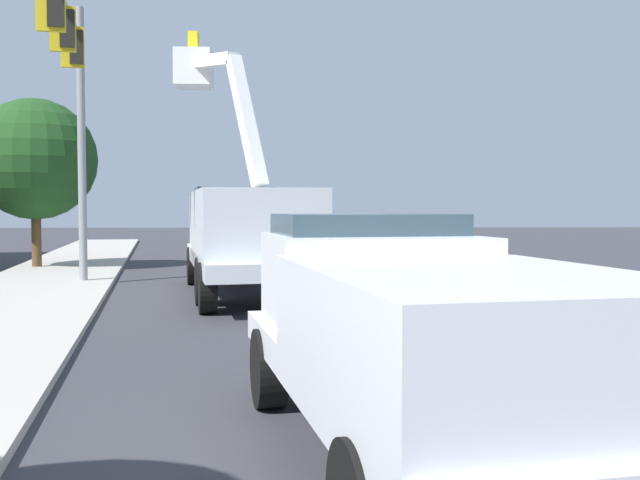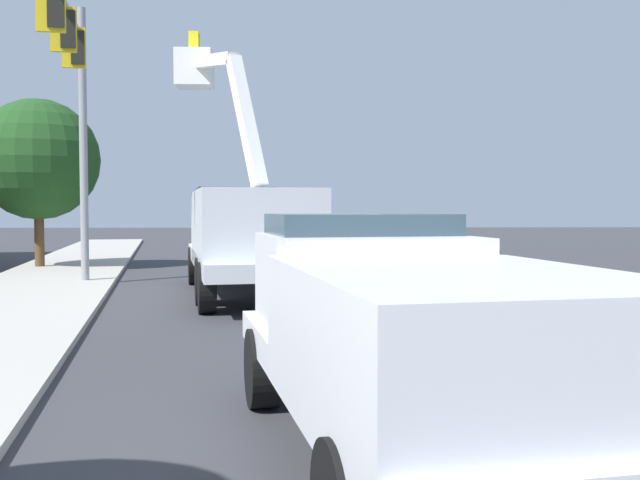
{
  "view_description": "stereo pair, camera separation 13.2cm",
  "coord_description": "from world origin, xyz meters",
  "px_view_note": "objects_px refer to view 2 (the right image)",
  "views": [
    {
      "loc": [
        -17.95,
        1.05,
        2.12
      ],
      "look_at": [
        -1.83,
        0.33,
        1.4
      ],
      "focal_mm": 40.18,
      "sensor_mm": 36.0,
      "label": 1
    },
    {
      "loc": [
        -17.95,
        0.92,
        2.12
      ],
      "look_at": [
        -1.83,
        0.33,
        1.4
      ],
      "focal_mm": 40.18,
      "sensor_mm": 36.0,
      "label": 2
    }
  ],
  "objects_px": {
    "utility_bucket_truck": "(245,229)",
    "traffic_cone_mid_rear": "(288,265)",
    "traffic_cone_mid_front": "(374,308)",
    "service_pickup_truck": "(406,329)",
    "traffic_signal_mast": "(74,80)",
    "passing_minivan": "(350,241)"
  },
  "relations": [
    {
      "from": "utility_bucket_truck",
      "to": "traffic_cone_mid_rear",
      "type": "distance_m",
      "value": 4.86
    },
    {
      "from": "traffic_cone_mid_front",
      "to": "service_pickup_truck",
      "type": "bearing_deg",
      "value": 175.79
    },
    {
      "from": "traffic_cone_mid_rear",
      "to": "traffic_signal_mast",
      "type": "bearing_deg",
      "value": 127.86
    },
    {
      "from": "passing_minivan",
      "to": "traffic_cone_mid_rear",
      "type": "height_order",
      "value": "passing_minivan"
    },
    {
      "from": "traffic_cone_mid_front",
      "to": "traffic_signal_mast",
      "type": "height_order",
      "value": "traffic_signal_mast"
    },
    {
      "from": "utility_bucket_truck",
      "to": "traffic_cone_mid_front",
      "type": "height_order",
      "value": "utility_bucket_truck"
    },
    {
      "from": "passing_minivan",
      "to": "traffic_cone_mid_front",
      "type": "height_order",
      "value": "passing_minivan"
    },
    {
      "from": "utility_bucket_truck",
      "to": "traffic_cone_mid_rear",
      "type": "bearing_deg",
      "value": -12.56
    },
    {
      "from": "passing_minivan",
      "to": "traffic_signal_mast",
      "type": "xyz_separation_m",
      "value": [
        -7.22,
        7.39,
        4.3
      ]
    },
    {
      "from": "utility_bucket_truck",
      "to": "traffic_signal_mast",
      "type": "height_order",
      "value": "traffic_signal_mast"
    },
    {
      "from": "service_pickup_truck",
      "to": "passing_minivan",
      "type": "height_order",
      "value": "service_pickup_truck"
    },
    {
      "from": "traffic_cone_mid_rear",
      "to": "passing_minivan",
      "type": "bearing_deg",
      "value": -34.32
    },
    {
      "from": "passing_minivan",
      "to": "service_pickup_truck",
      "type": "bearing_deg",
      "value": 176.9
    },
    {
      "from": "service_pickup_truck",
      "to": "traffic_cone_mid_front",
      "type": "relative_size",
      "value": 8.0
    },
    {
      "from": "traffic_cone_mid_front",
      "to": "traffic_cone_mid_rear",
      "type": "distance_m",
      "value": 9.76
    },
    {
      "from": "utility_bucket_truck",
      "to": "traffic_cone_mid_rear",
      "type": "height_order",
      "value": "utility_bucket_truck"
    },
    {
      "from": "utility_bucket_truck",
      "to": "service_pickup_truck",
      "type": "xyz_separation_m",
      "value": [
        -11.62,
        -2.12,
        -0.48
      ]
    },
    {
      "from": "utility_bucket_truck",
      "to": "traffic_signal_mast",
      "type": "xyz_separation_m",
      "value": [
        0.51,
        4.22,
        3.67
      ]
    },
    {
      "from": "traffic_cone_mid_front",
      "to": "traffic_cone_mid_rear",
      "type": "xyz_separation_m",
      "value": [
        9.63,
        1.58,
        -0.0
      ]
    },
    {
      "from": "traffic_cone_mid_front",
      "to": "traffic_cone_mid_rear",
      "type": "bearing_deg",
      "value": 9.33
    },
    {
      "from": "passing_minivan",
      "to": "traffic_cone_mid_front",
      "type": "distance_m",
      "value": 12.81
    },
    {
      "from": "service_pickup_truck",
      "to": "traffic_signal_mast",
      "type": "distance_m",
      "value": 14.3
    }
  ]
}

